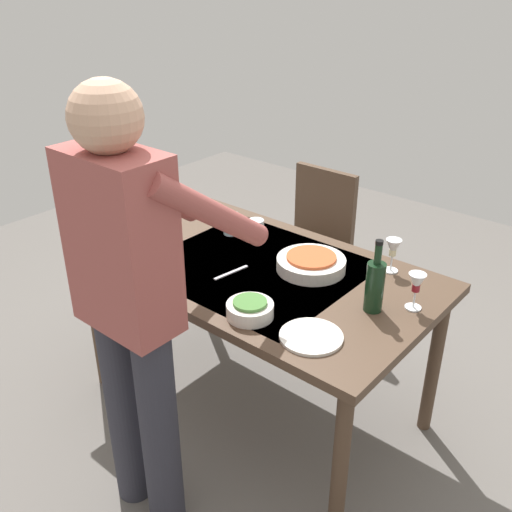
% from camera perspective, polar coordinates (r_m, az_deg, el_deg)
% --- Properties ---
extents(ground_plane, '(6.00, 6.00, 0.00)m').
position_cam_1_polar(ground_plane, '(2.99, 0.00, -14.20)').
color(ground_plane, '#66605B').
extents(dining_table, '(1.57, 0.91, 0.77)m').
position_cam_1_polar(dining_table, '(2.58, 0.00, -2.51)').
color(dining_table, '#4C3828').
rests_on(dining_table, ground_plane).
extents(chair_near, '(0.40, 0.40, 0.91)m').
position_cam_1_polar(chair_near, '(3.39, 5.72, 1.86)').
color(chair_near, '#352114').
rests_on(chair_near, ground_plane).
extents(person_server, '(0.42, 0.61, 1.69)m').
position_cam_1_polar(person_server, '(1.98, -12.13, -4.21)').
color(person_server, '#2D2D38').
rests_on(person_server, ground_plane).
extents(wine_bottle, '(0.07, 0.07, 0.30)m').
position_cam_1_polar(wine_bottle, '(2.22, 11.65, -2.80)').
color(wine_bottle, black).
rests_on(wine_bottle, dining_table).
extents(wine_glass_left, '(0.07, 0.07, 0.15)m').
position_cam_1_polar(wine_glass_left, '(2.27, 15.55, -2.75)').
color(wine_glass_left, white).
rests_on(wine_glass_left, dining_table).
extents(wine_glass_right, '(0.07, 0.07, 0.15)m').
position_cam_1_polar(wine_glass_right, '(2.52, 13.37, 0.63)').
color(wine_glass_right, white).
rests_on(wine_glass_right, dining_table).
extents(water_cup_near_left, '(0.07, 0.07, 0.10)m').
position_cam_1_polar(water_cup_near_left, '(2.55, -8.64, 0.06)').
color(water_cup_near_left, silver).
rests_on(water_cup_near_left, dining_table).
extents(water_cup_near_right, '(0.08, 0.08, 0.11)m').
position_cam_1_polar(water_cup_near_right, '(2.82, -2.50, 3.21)').
color(water_cup_near_right, silver).
rests_on(water_cup_near_right, dining_table).
extents(water_cup_far_left, '(0.08, 0.08, 0.09)m').
position_cam_1_polar(water_cup_far_left, '(2.79, 0.01, 2.73)').
color(water_cup_far_left, silver).
rests_on(water_cup_far_left, dining_table).
extents(serving_bowl_pasta, '(0.30, 0.30, 0.07)m').
position_cam_1_polar(serving_bowl_pasta, '(2.51, 5.46, -0.69)').
color(serving_bowl_pasta, silver).
rests_on(serving_bowl_pasta, dining_table).
extents(side_bowl_salad, '(0.18, 0.18, 0.07)m').
position_cam_1_polar(side_bowl_salad, '(2.18, -0.60, -5.24)').
color(side_bowl_salad, silver).
rests_on(side_bowl_salad, dining_table).
extents(dinner_plate_near, '(0.23, 0.23, 0.01)m').
position_cam_1_polar(dinner_plate_near, '(2.81, -12.75, 1.34)').
color(dinner_plate_near, silver).
rests_on(dinner_plate_near, dining_table).
extents(dinner_plate_far, '(0.23, 0.23, 0.01)m').
position_cam_1_polar(dinner_plate_far, '(2.09, 5.47, -7.92)').
color(dinner_plate_far, silver).
rests_on(dinner_plate_far, dining_table).
extents(table_fork, '(0.04, 0.18, 0.00)m').
position_cam_1_polar(table_fork, '(2.49, -2.47, -1.64)').
color(table_fork, silver).
rests_on(table_fork, dining_table).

